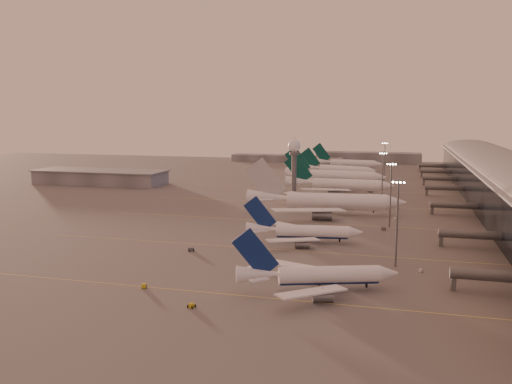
# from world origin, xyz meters

# --- Properties ---
(ground) EXTENTS (700.00, 700.00, 0.00)m
(ground) POSITION_xyz_m (0.00, 0.00, 0.00)
(ground) COLOR #5F5C5C
(ground) RESTS_ON ground
(taxiway_markings) EXTENTS (180.00, 185.25, 0.02)m
(taxiway_markings) POSITION_xyz_m (30.00, 56.00, 0.01)
(taxiway_markings) COLOR #E9D452
(taxiway_markings) RESTS_ON ground
(hangar) EXTENTS (82.00, 27.00, 8.50)m
(hangar) POSITION_xyz_m (-120.00, 140.00, 4.32)
(hangar) COLOR slate
(hangar) RESTS_ON ground
(radar_tower) EXTENTS (6.40, 6.40, 31.10)m
(radar_tower) POSITION_xyz_m (5.00, 120.00, 20.95)
(radar_tower) COLOR #595C61
(radar_tower) RESTS_ON ground
(mast_a) EXTENTS (3.60, 0.56, 25.00)m
(mast_a) POSITION_xyz_m (58.00, 0.00, 13.74)
(mast_a) COLOR #595C61
(mast_a) RESTS_ON ground
(mast_b) EXTENTS (3.60, 0.56, 25.00)m
(mast_b) POSITION_xyz_m (55.00, 55.00, 13.74)
(mast_b) COLOR #595C61
(mast_b) RESTS_ON ground
(mast_c) EXTENTS (3.60, 0.56, 25.00)m
(mast_c) POSITION_xyz_m (50.00, 110.00, 13.74)
(mast_c) COLOR #595C61
(mast_c) RESTS_ON ground
(mast_d) EXTENTS (3.60, 0.56, 25.00)m
(mast_d) POSITION_xyz_m (48.00, 200.00, 13.74)
(mast_d) COLOR #595C61
(mast_d) RESTS_ON ground
(distant_horizon) EXTENTS (165.00, 37.50, 9.00)m
(distant_horizon) POSITION_xyz_m (2.62, 325.14, 3.89)
(distant_horizon) COLOR slate
(distant_horizon) RESTS_ON ground
(narrowbody_near) EXTENTS (39.49, 30.97, 16.03)m
(narrowbody_near) POSITION_xyz_m (39.84, -26.79, 3.25)
(narrowbody_near) COLOR white
(narrowbody_near) RESTS_ON ground
(narrowbody_mid) EXTENTS (39.87, 31.62, 15.63)m
(narrowbody_mid) POSITION_xyz_m (27.82, 21.64, 3.17)
(narrowbody_mid) COLOR white
(narrowbody_mid) RESTS_ON ground
(widebody_white) EXTENTS (68.63, 54.76, 24.15)m
(widebody_white) POSITION_xyz_m (27.72, 75.06, 4.19)
(widebody_white) COLOR white
(widebody_white) RESTS_ON ground
(greentail_a) EXTENTS (59.02, 47.68, 21.44)m
(greentail_a) POSITION_xyz_m (26.53, 136.13, 3.79)
(greentail_a) COLOR white
(greentail_a) RESTS_ON ground
(greentail_b) EXTENTS (62.86, 50.54, 22.86)m
(greentail_b) POSITION_xyz_m (19.78, 173.80, 4.04)
(greentail_b) COLOR white
(greentail_b) RESTS_ON ground
(greentail_c) EXTENTS (53.17, 42.63, 19.40)m
(greentail_c) POSITION_xyz_m (16.84, 217.87, 3.43)
(greentail_c) COLOR white
(greentail_c) RESTS_ON ground
(greentail_d) EXTENTS (55.03, 44.16, 20.06)m
(greentail_d) POSITION_xyz_m (18.34, 265.66, 3.54)
(greentail_d) COLOR white
(greentail_d) RESTS_ON ground
(gsv_truck_a) EXTENTS (6.27, 4.15, 2.38)m
(gsv_truck_a) POSITION_xyz_m (-1.63, -36.04, 1.22)
(gsv_truck_a) COLOR gold
(gsv_truck_a) RESTS_ON ground
(gsv_tug_near) EXTENTS (2.86, 3.75, 0.95)m
(gsv_tug_near) POSITION_xyz_m (14.45, -45.83, 0.49)
(gsv_tug_near) COLOR gold
(gsv_tug_near) RESTS_ON ground
(gsv_catering_a) EXTENTS (4.72, 2.85, 3.61)m
(gsv_catering_a) POSITION_xyz_m (64.85, -4.07, 1.81)
(gsv_catering_a) COLOR silver
(gsv_catering_a) RESTS_ON ground
(gsv_tug_mid) EXTENTS (4.01, 4.68, 1.15)m
(gsv_tug_mid) POSITION_xyz_m (-4.37, 0.84, 0.59)
(gsv_tug_mid) COLOR #505355
(gsv_tug_mid) RESTS_ON ground
(gsv_truck_b) EXTENTS (6.56, 4.23, 2.49)m
(gsv_truck_b) POSITION_xyz_m (53.50, 48.32, 1.27)
(gsv_truck_b) COLOR #505355
(gsv_truck_b) RESTS_ON ground
(gsv_truck_c) EXTENTS (4.64, 4.45, 1.91)m
(gsv_truck_c) POSITION_xyz_m (3.39, 58.07, 0.98)
(gsv_truck_c) COLOR #505355
(gsv_truck_c) RESTS_ON ground
(gsv_catering_b) EXTENTS (5.18, 3.06, 3.98)m
(gsv_catering_b) POSITION_xyz_m (57.03, 69.59, 1.99)
(gsv_catering_b) COLOR silver
(gsv_catering_b) RESTS_ON ground
(gsv_tug_far) EXTENTS (3.52, 4.41, 1.10)m
(gsv_tug_far) POSITION_xyz_m (8.88, 96.15, 0.57)
(gsv_tug_far) COLOR silver
(gsv_tug_far) RESTS_ON ground
(gsv_truck_d) EXTENTS (2.51, 5.36, 2.08)m
(gsv_truck_d) POSITION_xyz_m (-17.84, 121.93, 1.06)
(gsv_truck_d) COLOR gold
(gsv_truck_d) RESTS_ON ground
(gsv_tug_hangar) EXTENTS (4.34, 3.03, 1.14)m
(gsv_tug_hangar) POSITION_xyz_m (42.32, 146.32, 0.59)
(gsv_tug_hangar) COLOR #505355
(gsv_tug_hangar) RESTS_ON ground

